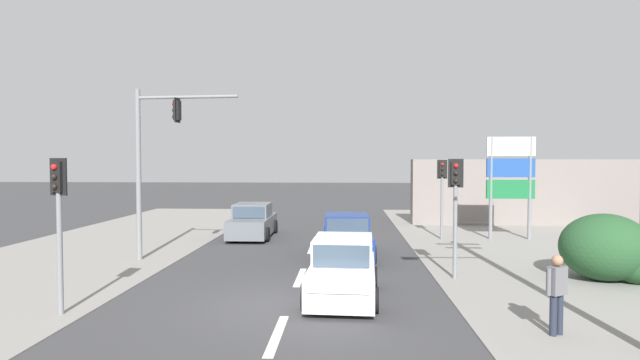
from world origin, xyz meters
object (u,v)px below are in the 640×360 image
Objects in this scene: pedestal_signal_far_median at (442,185)px; sedan_oncoming_near at (346,238)px; hatchback_crossing_left at (343,270)px; traffic_signal_mast at (153,151)px; pedestal_signal_left_kerb at (59,209)px; shopping_plaza_sign at (511,173)px; pedestrian_at_kerb at (557,290)px; sedan_oncoming_mid at (253,222)px; pedestal_signal_right_kerb at (455,198)px.

sedan_oncoming_near is at bearing -134.98° from pedestal_signal_far_median.
hatchback_crossing_left is at bearing -114.01° from pedestal_signal_far_median.
pedestal_signal_left_kerb is at bearing -87.35° from traffic_signal_mast.
shopping_plaza_sign is 1.24× the size of hatchback_crossing_left.
pedestrian_at_kerb is (4.27, -2.58, 0.22)m from hatchback_crossing_left.
pedestrian_at_kerb is (-3.10, -12.48, -2.06)m from shopping_plaza_sign.
traffic_signal_mast is at bearing -154.33° from pedestal_signal_far_median.
pedestal_signal_left_kerb is (0.29, -6.23, -1.42)m from traffic_signal_mast.
pedestal_signal_left_kerb is 6.84m from hatchback_crossing_left.
shopping_plaza_sign reaches higher than pedestal_signal_far_median.
shopping_plaza_sign is 8.82m from sedan_oncoming_near.
pedestal_signal_far_median is at bearing 65.99° from hatchback_crossing_left.
sedan_oncoming_near is at bearing 8.74° from traffic_signal_mast.
shopping_plaza_sign is at bearing 3.43° from pedestal_signal_far_median.
pedestal_signal_left_kerb and pedestal_signal_far_median have the same top height.
sedan_oncoming_mid is at bearing 178.18° from pedestal_signal_far_median.
pedestal_signal_far_median is 2.18× the size of pedestrian_at_kerb.
pedestal_signal_right_kerb is at bearing -46.12° from sedan_oncoming_mid.
pedestal_signal_far_median is 6.24m from sedan_oncoming_near.
pedestal_signal_right_kerb is (9.95, -2.25, -1.42)m from traffic_signal_mast.
pedestal_signal_left_kerb reaches higher than pedestrian_at_kerb.
pedestal_signal_left_kerb is at bearing -157.64° from pedestal_signal_right_kerb.
sedan_oncoming_mid is (-8.54, 0.27, -1.71)m from pedestal_signal_far_median.
shopping_plaza_sign is 12.55m from hatchback_crossing_left.
pedestal_signal_right_kerb is 0.83× the size of sedan_oncoming_near.
traffic_signal_mast is 1.69× the size of pedestal_signal_right_kerb.
sedan_oncoming_near is at bearing 48.36° from pedestal_signal_left_kerb.
pedestal_signal_right_kerb is 0.96× the size of hatchback_crossing_left.
sedan_oncoming_mid is 1.15× the size of hatchback_crossing_left.
sedan_oncoming_near is (-3.21, 3.29, -1.71)m from pedestal_signal_right_kerb.
pedestal_signal_left_kerb is at bearing -164.30° from hatchback_crossing_left.
pedestal_signal_right_kerb is 8.74m from shopping_plaza_sign.
pedestrian_at_kerb is (8.48, -12.57, 0.22)m from sedan_oncoming_mid.
pedestrian_at_kerb reaches higher than sedan_oncoming_mid.
pedestal_signal_right_kerb is at bearing 101.58° from pedestrian_at_kerb.
pedestal_signal_right_kerb is at bearing -12.76° from traffic_signal_mast.
sedan_oncoming_near is at bearing 134.24° from pedestal_signal_right_kerb.
traffic_signal_mast is at bearing 92.65° from pedestal_signal_left_kerb.
shopping_plaza_sign is (4.07, 7.72, 0.57)m from pedestal_signal_right_kerb.
sedan_oncoming_mid is at bearing 124.02° from pedestrian_at_kerb.
pedestrian_at_kerb is at bearing -4.25° from pedestal_signal_left_kerb.
pedestal_signal_far_median is 0.77× the size of shopping_plaza_sign.
traffic_signal_mast is 1.41× the size of sedan_oncoming_mid.
pedestal_signal_right_kerb reaches higher than pedestrian_at_kerb.
sedan_oncoming_near is 2.64× the size of pedestrian_at_kerb.
sedan_oncoming_near is at bearing 89.07° from hatchback_crossing_left.
pedestrian_at_kerb is at bearing -62.57° from sedan_oncoming_near.
hatchback_crossing_left is at bearing 15.70° from pedestal_signal_left_kerb.
pedestal_signal_left_kerb is at bearing -131.64° from sedan_oncoming_near.
shopping_plaza_sign is at bearing -0.44° from sedan_oncoming_mid.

